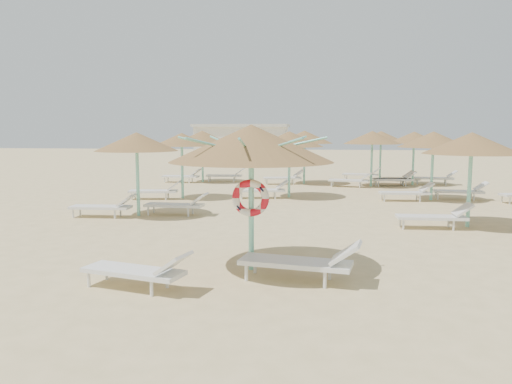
# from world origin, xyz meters

# --- Properties ---
(ground) EXTENTS (120.00, 120.00, 0.00)m
(ground) POSITION_xyz_m (0.00, 0.00, 0.00)
(ground) COLOR #D8BC84
(ground) RESTS_ON ground
(main_palapa) EXTENTS (3.20, 3.20, 2.87)m
(main_palapa) POSITION_xyz_m (-0.31, -0.19, 2.49)
(main_palapa) COLOR #7EDBC4
(main_palapa) RESTS_ON ground
(lounger_main_a) EXTENTS (2.06, 1.07, 0.72)m
(lounger_main_a) POSITION_xyz_m (-2.07, -1.67, 0.34)
(lounger_main_a) COLOR white
(lounger_main_a) RESTS_ON ground
(lounger_main_b) EXTENTS (2.28, 1.02, 0.80)m
(lounger_main_b) POSITION_xyz_m (0.74, -0.87, 0.38)
(lounger_main_b) COLOR white
(lounger_main_b) RESTS_ON ground
(palapa_field) EXTENTS (19.34, 16.15, 2.72)m
(palapa_field) POSITION_xyz_m (2.56, 11.68, 2.30)
(palapa_field) COLOR #7EDBC4
(palapa_field) RESTS_ON ground
(service_hut) EXTENTS (8.40, 4.40, 3.25)m
(service_hut) POSITION_xyz_m (-6.00, 35.00, 1.64)
(service_hut) COLOR silver
(service_hut) RESTS_ON ground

